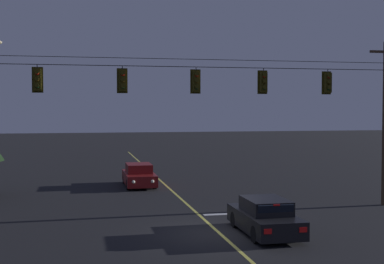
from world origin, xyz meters
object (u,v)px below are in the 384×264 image
(traffic_light_centre, at_px, (196,81))
(car_oncoming_lead, at_px, (139,176))
(traffic_light_leftmost, at_px, (37,79))
(traffic_light_rightmost, at_px, (328,83))
(traffic_light_left_inner, at_px, (122,80))
(traffic_light_right_inner, at_px, (264,82))
(car_waiting_near_lane, at_px, (265,217))

(traffic_light_centre, height_order, car_oncoming_lead, traffic_light_centre)
(traffic_light_leftmost, height_order, traffic_light_centre, same)
(traffic_light_leftmost, relative_size, traffic_light_rightmost, 1.00)
(traffic_light_left_inner, relative_size, traffic_light_centre, 1.00)
(traffic_light_right_inner, relative_size, car_waiting_near_lane, 0.28)
(traffic_light_centre, relative_size, car_waiting_near_lane, 0.28)
(traffic_light_leftmost, height_order, traffic_light_rightmost, same)
(traffic_light_right_inner, xyz_separation_m, car_waiting_near_lane, (-1.56, -4.67, -5.44))
(traffic_light_leftmost, distance_m, car_waiting_near_lane, 11.30)
(traffic_light_leftmost, distance_m, car_oncoming_lead, 11.92)
(traffic_light_leftmost, relative_size, car_waiting_near_lane, 0.28)
(traffic_light_left_inner, height_order, car_oncoming_lead, traffic_light_left_inner)
(traffic_light_centre, height_order, traffic_light_right_inner, same)
(traffic_light_rightmost, relative_size, car_oncoming_lead, 0.28)
(traffic_light_right_inner, bearing_deg, traffic_light_centre, 180.00)
(traffic_light_left_inner, bearing_deg, traffic_light_rightmost, 0.00)
(traffic_light_rightmost, bearing_deg, traffic_light_leftmost, 180.00)
(car_waiting_near_lane, bearing_deg, traffic_light_rightmost, 44.00)
(traffic_light_centre, xyz_separation_m, car_waiting_near_lane, (1.70, -4.67, -5.44))
(traffic_light_centre, bearing_deg, traffic_light_leftmost, 180.00)
(traffic_light_right_inner, distance_m, traffic_light_rightmost, 3.28)
(traffic_light_leftmost, bearing_deg, car_oncoming_lead, 59.56)
(traffic_light_rightmost, height_order, car_oncoming_lead, traffic_light_rightmost)
(traffic_light_leftmost, distance_m, traffic_light_centre, 7.04)
(traffic_light_right_inner, distance_m, car_oncoming_lead, 11.72)
(traffic_light_centre, bearing_deg, car_oncoming_lead, 100.33)
(traffic_light_leftmost, bearing_deg, traffic_light_centre, 0.00)
(traffic_light_leftmost, height_order, traffic_light_right_inner, same)
(car_waiting_near_lane, bearing_deg, traffic_light_right_inner, 71.52)
(car_waiting_near_lane, xyz_separation_m, car_oncoming_lead, (-3.36, 13.82, -0.00))
(traffic_light_left_inner, xyz_separation_m, car_waiting_near_lane, (5.07, -4.67, -5.44))
(traffic_light_leftmost, height_order, car_waiting_near_lane, traffic_light_leftmost)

